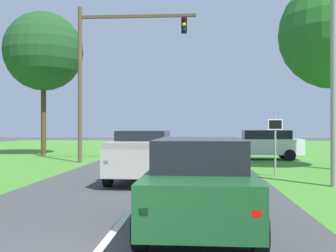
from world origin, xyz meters
name	(u,v)px	position (x,y,z in m)	size (l,w,h in m)	color
ground_plane	(150,185)	(0.00, 9.53, 0.00)	(120.00, 120.00, 0.00)	#424244
red_suv_near	(200,181)	(1.69, 3.43, 0.96)	(2.25, 4.88, 1.82)	#194C23
pickup_truck_lead	(144,155)	(-0.34, 10.51, 1.00)	(2.40, 5.64, 1.91)	#B7B2A8
traffic_light	(107,62)	(-3.45, 18.01, 5.74)	(6.74, 0.40, 8.91)	brown
keep_moving_sign	(275,138)	(4.91, 12.29, 1.60)	(0.60, 0.09, 2.50)	gray
oak_tree_right	(335,34)	(8.29, 15.17, 6.53)	(5.34, 5.34, 9.22)	#4C351E
crossing_suv_far	(263,144)	(5.81, 20.83, 0.96)	(4.75, 2.02, 1.83)	silver
utility_pole_right	(335,54)	(6.36, 9.41, 4.56)	(0.28, 0.28, 9.11)	#9E998E
extra_tree_1	(43,52)	(-9.20, 23.43, 7.39)	(5.57, 5.57, 10.19)	#4C351E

